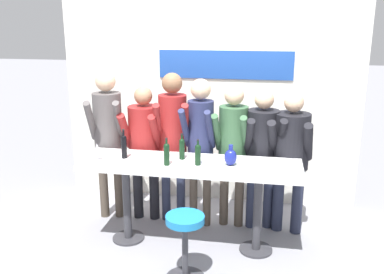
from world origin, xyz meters
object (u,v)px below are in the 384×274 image
at_px(person_far_left, 108,128).
at_px(wine_bottle_3, 167,153).
at_px(person_left, 144,140).
at_px(wine_bottle_0, 182,148).
at_px(decorative_vase, 231,157).
at_px(person_center_right, 233,141).
at_px(tasting_table, 190,175).
at_px(bar_stool, 185,238).
at_px(person_right, 262,145).
at_px(person_center, 200,135).
at_px(wine_glass_0, 97,148).
at_px(wine_bottle_2, 124,145).
at_px(wine_bottle_1, 198,153).
at_px(person_far_right, 291,149).
at_px(person_center_left, 173,130).

xyz_separation_m(person_far_left, wine_bottle_3, (0.88, -0.65, -0.06)).
bearing_deg(person_left, wine_bottle_0, -40.27).
xyz_separation_m(person_far_left, decorative_vase, (1.53, -0.54, -0.10)).
height_order(person_center_right, decorative_vase, person_center_right).
height_order(tasting_table, bar_stool, tasting_table).
bearing_deg(wine_bottle_0, person_center_right, 42.49).
height_order(person_right, decorative_vase, person_right).
bearing_deg(person_right, person_center, 175.92).
bearing_deg(tasting_table, person_right, 37.23).
height_order(person_center, wine_bottle_3, person_center).
bearing_deg(person_center_right, wine_glass_0, -150.35).
distance_m(person_left, wine_bottle_2, 0.56).
height_order(wine_bottle_2, wine_bottle_3, wine_bottle_2).
bearing_deg(wine_glass_0, wine_bottle_2, 20.53).
height_order(person_center_right, wine_bottle_3, person_center_right).
bearing_deg(wine_bottle_1, wine_bottle_3, -169.96).
height_order(person_center, person_center_right, person_center).
relative_size(person_left, person_far_right, 1.01).
height_order(person_far_left, person_center, person_far_left).
bearing_deg(person_center_right, person_far_right, 0.99).
relative_size(person_far_left, person_center, 1.03).
height_order(person_far_left, wine_bottle_1, person_far_left).
distance_m(tasting_table, wine_bottle_1, 0.29).
bearing_deg(person_right, wine_bottle_2, -168.55).
bearing_deg(tasting_table, wine_bottle_1, -38.11).
distance_m(person_left, wine_bottle_3, 0.82).
bearing_deg(wine_bottle_3, person_far_left, 143.63).
xyz_separation_m(person_center_right, wine_bottle_2, (-1.13, -0.54, 0.05)).
height_order(bar_stool, person_far_right, person_far_right).
bearing_deg(bar_stool, wine_bottle_3, 119.04).
bearing_deg(wine_glass_0, person_right, 20.44).
xyz_separation_m(person_far_right, wine_bottle_2, (-1.79, -0.49, 0.10)).
bearing_deg(person_center_left, wine_bottle_2, -135.65).
height_order(tasting_table, person_center_right, person_center_right).
height_order(person_center_left, wine_bottle_1, person_center_left).
xyz_separation_m(wine_bottle_0, wine_glass_0, (-0.89, -0.18, -0.00)).
bearing_deg(person_center_left, person_left, 172.85).
bearing_deg(person_right, decorative_vase, -127.43).
height_order(wine_bottle_0, wine_bottle_2, wine_bottle_2).
distance_m(person_far_left, person_right, 1.85).
height_order(person_far_right, wine_bottle_1, person_far_right).
distance_m(bar_stool, wine_bottle_0, 1.01).
xyz_separation_m(wine_bottle_1, decorative_vase, (0.33, 0.05, -0.04)).
relative_size(person_left, wine_bottle_3, 5.74).
height_order(bar_stool, wine_glass_0, wine_glass_0).
height_order(person_left, person_far_right, person_left).
height_order(wine_bottle_2, wine_glass_0, wine_bottle_2).
bearing_deg(person_left, decorative_vase, -28.00).
bearing_deg(person_center, wine_glass_0, -146.90).
relative_size(person_far_right, wine_bottle_0, 5.82).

